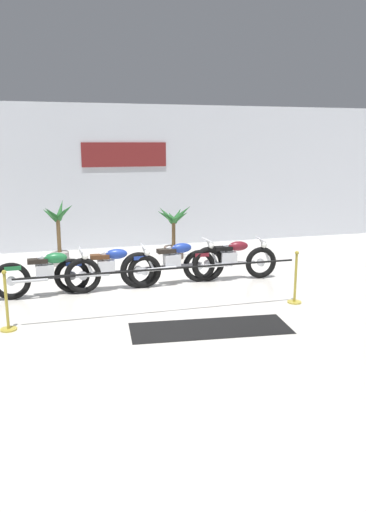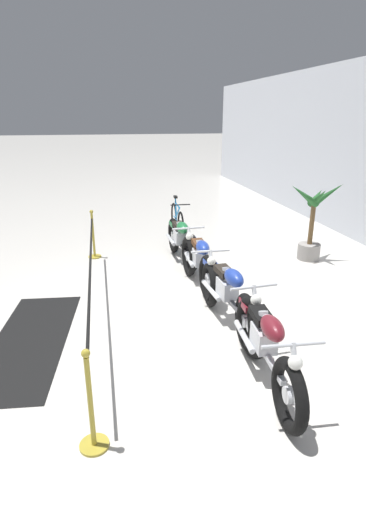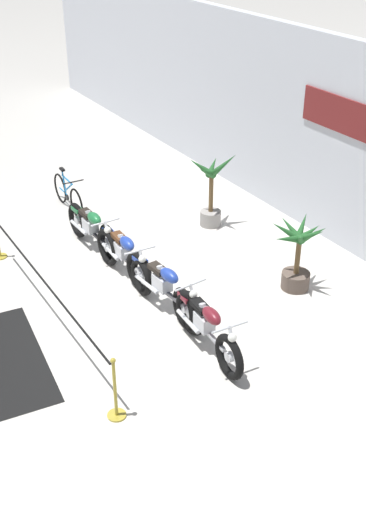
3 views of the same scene
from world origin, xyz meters
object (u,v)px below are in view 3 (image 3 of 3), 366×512
Objects in this scene: potted_palm_right_of_row at (298,255)px; stanchion_mid_left at (116,397)px; motorcycle_green_0 at (92,229)px; potted_palm_left_of_row at (211,193)px; stanchion_far_left at (22,262)px; motorcycle_blue_2 at (164,288)px; bicycle at (68,195)px; motorcycle_maroon_3 at (206,327)px; motorcycle_blue_1 at (124,254)px; floor_banner at (12,358)px.

potted_palm_right_of_row reaches higher than stanchion_mid_left.
potted_palm_left_of_row is at bearing 82.89° from motorcycle_green_0.
motorcycle_blue_2 is at bearing 45.83° from stanchion_far_left.
stanchion_mid_left is (6.75, -2.10, -0.03)m from bicycle.
motorcycle_blue_2 reaches higher than motorcycle_green_0.
motorcycle_maroon_3 is at bearing 30.95° from stanchion_far_left.
motorcycle_maroon_3 is 1.51× the size of potted_palm_right_of_row.
motorcycle_blue_1 is 2.81m from motorcycle_maroon_3.
potted_palm_left_of_row reaches higher than stanchion_mid_left.
potted_palm_right_of_row is 0.27× the size of stanchion_far_left.
motorcycle_blue_2 is at bearing 93.68° from floor_banner.
floor_banner is (1.34, -2.75, -0.46)m from motorcycle_blue_1.
bicycle is 3.61m from stanchion_far_left.
motorcycle_blue_1 is 2.17× the size of stanchion_mid_left.
potted_palm_left_of_row is at bearing 109.27° from motorcycle_blue_1.
stanchion_far_left is (-3.22, -1.93, 0.19)m from motorcycle_maroon_3.
potted_palm_left_of_row is 6.28m from stanchion_mid_left.
motorcycle_blue_1 is 2.82m from potted_palm_left_of_row.
stanchion_far_left is at bearing -83.53° from potted_palm_left_of_row.
potted_palm_right_of_row is at bearing 87.90° from floor_banner.
motorcycle_green_0 is 2.09m from bicycle.
motorcycle_green_0 is 1.27m from motorcycle_blue_1.
motorcycle_blue_2 is 2.69m from stanchion_far_left.
motorcycle_blue_2 is 1.44× the size of potted_palm_left_of_row.
motorcycle_maroon_3 is 0.82× the size of floor_banner.
stanchion_far_left is at bearing -119.63° from potted_palm_right_of_row.
motorcycle_blue_1 is at bearing -129.57° from potted_palm_right_of_row.
motorcycle_green_0 reaches higher than motorcycle_maroon_3.
bicycle is at bearing 144.25° from stanchion_far_left.
potted_palm_right_of_row is at bearing 75.52° from motorcycle_blue_2.
motorcycle_maroon_3 is at bearing 2.22° from motorcycle_green_0.
bicycle reaches higher than motorcycle_green_0.
motorcycle_blue_1 is at bearing 151.20° from stanchion_mid_left.
stanchion_mid_left is at bearing -28.80° from motorcycle_blue_1.
bicycle is (-6.14, 0.17, -0.08)m from motorcycle_maroon_3.
bicycle is 5.55m from floor_banner.
stanchion_far_left is 2.07m from floor_banner.
motorcycle_green_0 is 4.08m from motorcycle_maroon_3.
motorcycle_green_0 is 1.98m from stanchion_far_left.
motorcycle_maroon_3 is at bearing 68.51° from floor_banner.
motorcycle_green_0 reaches higher than motorcycle_blue_1.
potted_palm_left_of_row reaches higher than motorcycle_blue_2.
stanchion_mid_left is (3.83, 0.00, -0.30)m from stanchion_far_left.
motorcycle_green_0 is at bearing -97.11° from potted_palm_left_of_row.
motorcycle_maroon_3 is (2.81, 0.05, 0.00)m from motorcycle_blue_1.
motorcycle_blue_2 is 2.33× the size of stanchion_mid_left.
motorcycle_maroon_3 is 0.41× the size of stanchion_far_left.
motorcycle_blue_2 reaches higher than floor_banner.
potted_palm_left_of_row is (-0.93, 2.65, 0.30)m from motorcycle_blue_1.
motorcycle_blue_2 is 2.59m from potted_palm_right_of_row.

